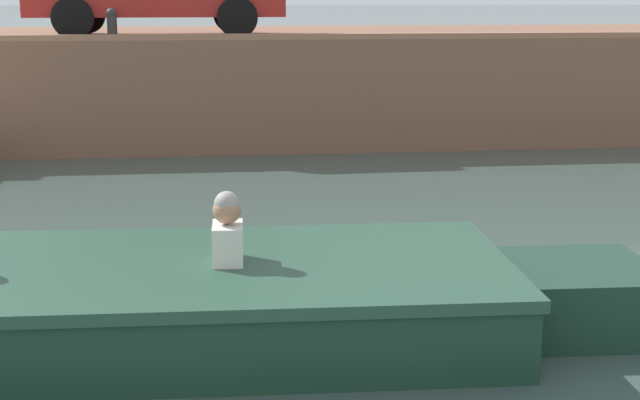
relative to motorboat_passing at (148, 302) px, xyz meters
name	(u,v)px	position (x,y,z in m)	size (l,w,h in m)	color
ground_plane	(265,285)	(0.84, 1.10, -0.28)	(400.00, 400.00, 0.00)	#384C47
far_quay_wall	(236,79)	(0.84, 10.09, 0.56)	(60.00, 6.00, 1.66)	brown
far_wall_coping	(240,37)	(0.84, 7.21, 1.43)	(60.00, 0.24, 0.08)	#9F6C52
motorboat_passing	(148,302)	(0.00, 0.00, 0.00)	(6.58, 2.06, 1.03)	#193828
mooring_bollard_mid	(112,23)	(-0.96, 7.34, 1.63)	(0.15, 0.15, 0.45)	#2D2B28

